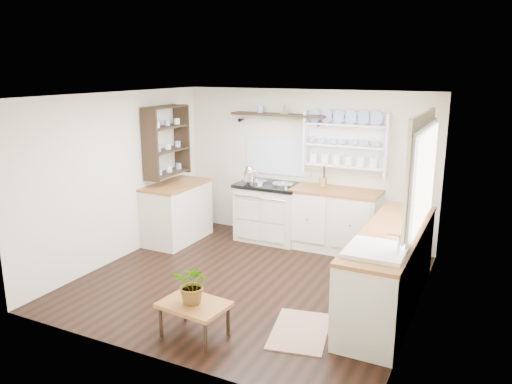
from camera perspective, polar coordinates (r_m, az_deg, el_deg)
floor at (r=6.36m, az=-0.81°, el=-10.18°), size 4.00×3.80×0.01m
wall_back at (r=7.68m, az=5.63°, el=3.02°), size 4.00×0.02×2.30m
wall_right at (r=5.40m, az=18.40°, el=-2.36°), size 0.02×3.80×2.30m
wall_left at (r=7.10m, az=-15.38°, el=1.66°), size 0.02×3.80×2.30m
ceiling at (r=5.81m, az=-0.89°, el=10.99°), size 4.00×3.80×0.01m
window at (r=5.46m, az=18.43°, el=2.28°), size 0.08×1.55×1.22m
aga_cooker at (r=7.71m, az=1.56°, el=-2.20°), size 0.99×0.69×0.92m
back_cabinets at (r=7.39m, az=9.03°, el=-3.06°), size 1.27×0.63×0.90m
right_cabinets at (r=5.76m, az=15.04°, el=-8.37°), size 0.62×2.43×0.90m
belfast_sink at (r=4.95m, az=13.53°, el=-7.79°), size 0.55×0.60×0.45m
left_cabinets at (r=7.76m, az=-9.01°, el=-2.21°), size 0.62×1.13×0.90m
plate_rack at (r=7.38m, az=10.35°, el=5.60°), size 1.20×0.22×0.90m
high_shelf at (r=7.61m, az=2.59°, el=8.74°), size 1.50×0.29×0.16m
left_shelving at (r=7.62m, az=-10.19°, el=5.82°), size 0.28×0.80×1.05m
kettle at (r=7.58m, az=-0.71°, el=2.15°), size 0.19×0.19×0.24m
utensil_crock at (r=7.39m, az=7.67°, el=1.14°), size 0.11×0.11×0.13m
center_table at (r=5.09m, az=-7.09°, el=-12.92°), size 0.70×0.53×0.36m
potted_plant at (r=4.98m, az=-7.17°, el=-10.39°), size 0.40×0.36×0.40m
floor_rug at (r=5.28m, az=5.05°, el=-15.54°), size 0.71×0.94×0.02m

